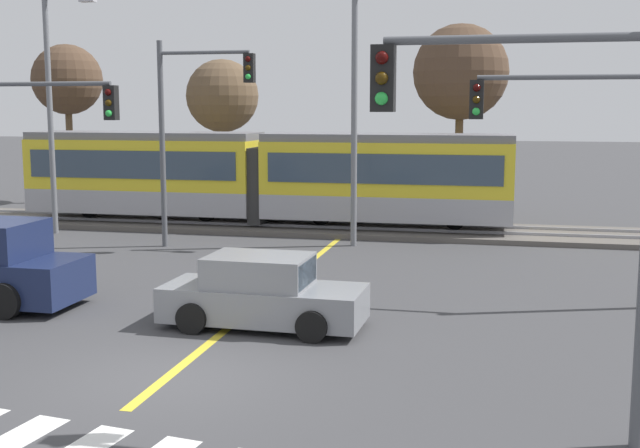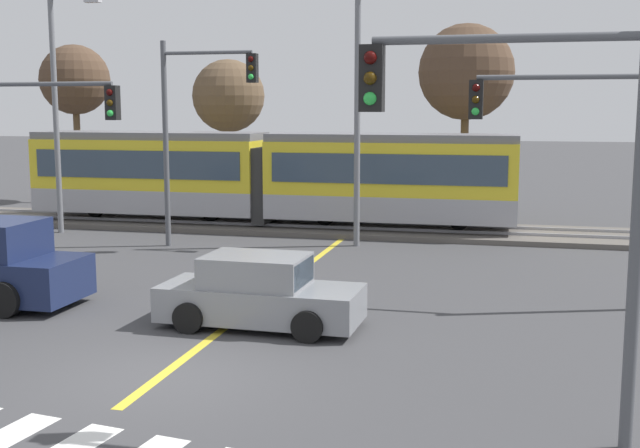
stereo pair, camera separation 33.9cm
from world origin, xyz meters
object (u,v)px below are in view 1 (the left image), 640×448
object	(u,v)px
sedan_crossing	(263,294)
bare_tree_east	(461,73)
street_lamp_centre	(359,101)
bare_tree_west	(222,97)
traffic_light_mid_left	(28,138)
traffic_light_near_right	(549,159)
street_lamp_west	(54,99)
traffic_light_mid_right	(588,141)
bare_tree_far_west	(67,81)
traffic_light_far_left	(190,114)
light_rail_tram	(262,174)

from	to	relation	value
sedan_crossing	bare_tree_east	bearing A→B (deg)	79.95
street_lamp_centre	bare_tree_west	bearing A→B (deg)	132.16
bare_tree_west	sedan_crossing	bearing A→B (deg)	-68.21
sedan_crossing	traffic_light_mid_left	world-z (taller)	traffic_light_mid_left
sedan_crossing	traffic_light_near_right	distance (m)	7.82
sedan_crossing	bare_tree_east	distance (m)	18.42
traffic_light_mid_left	street_lamp_west	xyz separation A→B (m)	(-3.13, 6.64, 1.10)
traffic_light_mid_right	bare_tree_far_west	bearing A→B (deg)	144.48
traffic_light_mid_right	traffic_light_far_left	bearing A→B (deg)	155.79
sedan_crossing	bare_tree_far_west	world-z (taller)	bare_tree_far_west
light_rail_tram	street_lamp_west	size ratio (longest dim) A/B	2.16
traffic_light_mid_right	bare_tree_far_west	world-z (taller)	bare_tree_far_west
traffic_light_mid_left	street_lamp_west	distance (m)	7.42
street_lamp_centre	sedan_crossing	bearing A→B (deg)	-91.26
sedan_crossing	bare_tree_west	bearing A→B (deg)	111.79
bare_tree_west	traffic_light_mid_left	bearing A→B (deg)	-91.07
traffic_light_near_right	street_lamp_centre	bearing A→B (deg)	109.15
street_lamp_west	bare_tree_east	bearing A→B (deg)	26.52
light_rail_tram	bare_tree_east	size ratio (longest dim) A/B	2.35
street_lamp_centre	traffic_light_mid_left	bearing A→B (deg)	-141.28
street_lamp_centre	street_lamp_west	bearing A→B (deg)	178.65
traffic_light_mid_left	street_lamp_centre	xyz separation A→B (m)	(7.95, 6.38, 1.00)
traffic_light_mid_left	bare_tree_far_west	xyz separation A→B (m)	(-7.63, 15.39, 2.06)
traffic_light_mid_left	bare_tree_far_west	distance (m)	17.30
sedan_crossing	street_lamp_centre	bearing A→B (deg)	88.74
street_lamp_west	street_lamp_centre	size ratio (longest dim) A/B	1.02
traffic_light_near_right	bare_tree_far_west	world-z (taller)	bare_tree_far_west
traffic_light_mid_right	light_rail_tram	bearing A→B (deg)	137.38
street_lamp_centre	bare_tree_far_west	size ratio (longest dim) A/B	1.13
traffic_light_mid_right	street_lamp_west	world-z (taller)	street_lamp_west
bare_tree_west	traffic_light_far_left	bearing A→B (deg)	-76.14
traffic_light_far_left	bare_tree_east	bearing A→B (deg)	47.07
traffic_light_far_left	bare_tree_east	size ratio (longest dim) A/B	0.85
light_rail_tram	bare_tree_west	size ratio (longest dim) A/B	2.77
sedan_crossing	bare_tree_west	distance (m)	20.54
traffic_light_near_right	street_lamp_centre	world-z (taller)	street_lamp_centre
traffic_light_near_right	bare_tree_east	world-z (taller)	bare_tree_east
traffic_light_mid_right	street_lamp_centre	xyz separation A→B (m)	(-6.46, 6.72, 0.94)
traffic_light_mid_left	bare_tree_west	bearing A→B (deg)	88.93
traffic_light_near_right	bare_tree_far_west	xyz separation A→B (m)	(-20.74, 23.86, 1.92)
street_lamp_west	bare_tree_east	distance (m)	15.62
light_rail_tram	street_lamp_centre	world-z (taller)	street_lamp_centre
bare_tree_west	bare_tree_east	world-z (taller)	bare_tree_east
traffic_light_mid_left	bare_tree_far_west	size ratio (longest dim) A/B	0.74
bare_tree_west	street_lamp_centre	bearing A→B (deg)	-47.84
bare_tree_west	bare_tree_east	xyz separation A→B (m)	(10.54, -1.26, 0.90)
light_rail_tram	street_lamp_centre	size ratio (longest dim) A/B	2.19
traffic_light_mid_right	bare_tree_east	xyz separation A→B (m)	(-3.60, 13.94, 2.12)
traffic_light_far_left	street_lamp_west	bearing A→B (deg)	163.57
traffic_light_mid_right	street_lamp_west	bearing A→B (deg)	158.30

